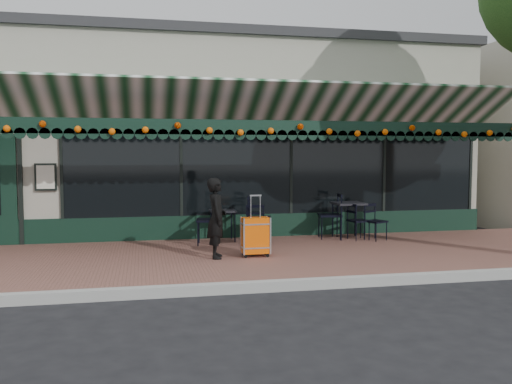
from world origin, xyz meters
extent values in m
plane|color=black|center=(0.00, 0.00, 0.00)|extent=(80.00, 80.00, 0.00)
cube|color=brown|center=(0.00, 2.00, 0.07)|extent=(18.00, 4.00, 0.15)
cube|color=#9E9E99|center=(0.00, -0.08, 0.07)|extent=(18.00, 0.16, 0.15)
cube|color=#A19D8B|center=(0.00, 8.00, 2.25)|extent=(12.00, 8.00, 4.50)
cube|color=black|center=(1.20, 3.98, 1.65)|extent=(9.20, 0.04, 2.00)
cube|color=silver|center=(-3.70, 3.94, 1.50)|extent=(0.42, 0.04, 0.55)
cube|color=black|center=(0.00, 2.52, 2.46)|extent=(12.00, 0.03, 0.28)
cylinder|color=orange|center=(0.00, 2.46, 2.44)|extent=(11.60, 0.12, 0.12)
imported|color=black|center=(-0.55, 1.77, 0.85)|extent=(0.39, 0.55, 1.40)
cube|color=#E85707|center=(0.14, 1.76, 0.53)|extent=(0.48, 0.28, 0.63)
cube|color=black|center=(0.14, 1.76, 0.18)|extent=(0.48, 0.28, 0.06)
cube|color=silver|center=(0.14, 1.76, 1.04)|extent=(0.21, 0.04, 0.39)
cube|color=black|center=(2.52, 3.38, 0.90)|extent=(0.63, 0.63, 0.04)
cylinder|color=black|center=(2.26, 3.12, 0.52)|extent=(0.03, 0.03, 0.73)
cylinder|color=black|center=(2.78, 3.12, 0.52)|extent=(0.03, 0.03, 0.73)
cylinder|color=black|center=(2.26, 3.64, 0.52)|extent=(0.03, 0.03, 0.73)
cylinder|color=black|center=(2.78, 3.64, 0.52)|extent=(0.03, 0.03, 0.73)
cube|color=black|center=(-0.18, 3.57, 0.78)|extent=(0.52, 0.52, 0.03)
cylinder|color=black|center=(-0.40, 3.35, 0.46)|extent=(0.03, 0.03, 0.61)
cylinder|color=black|center=(0.04, 3.35, 0.46)|extent=(0.03, 0.03, 0.61)
cylinder|color=black|center=(-0.40, 3.79, 0.46)|extent=(0.03, 0.03, 0.61)
cylinder|color=black|center=(0.04, 3.79, 0.46)|extent=(0.03, 0.03, 0.61)
camera|label=1|loc=(-1.80, -7.51, 1.98)|focal=38.00mm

